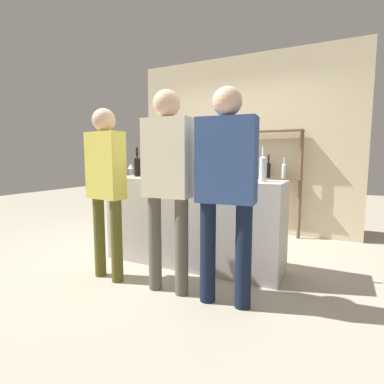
{
  "coord_description": "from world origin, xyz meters",
  "views": [
    {
      "loc": [
        1.46,
        -2.94,
        1.21
      ],
      "look_at": [
        0.0,
        0.0,
        0.82
      ],
      "focal_mm": 28.0,
      "sensor_mm": 36.0,
      "label": 1
    }
  ],
  "objects_px": {
    "counter_bottle_0": "(263,167)",
    "counter_bottle_1": "(198,168)",
    "customer_right": "(226,180)",
    "customer_left": "(106,179)",
    "counter_bottle_4": "(220,168)",
    "wine_glass": "(131,167)",
    "counter_bottle_2": "(137,165)",
    "customer_center": "(167,175)",
    "counter_bottle_3": "(201,166)",
    "ice_bucket": "(167,168)",
    "cork_jar": "(190,171)"
  },
  "relations": [
    {
      "from": "counter_bottle_3",
      "to": "counter_bottle_4",
      "type": "distance_m",
      "value": 0.23
    },
    {
      "from": "counter_bottle_2",
      "to": "customer_left",
      "type": "relative_size",
      "value": 0.22
    },
    {
      "from": "counter_bottle_1",
      "to": "counter_bottle_4",
      "type": "xyz_separation_m",
      "value": [
        0.21,
        0.12,
        -0.0
      ]
    },
    {
      "from": "ice_bucket",
      "to": "customer_left",
      "type": "relative_size",
      "value": 0.13
    },
    {
      "from": "cork_jar",
      "to": "customer_right",
      "type": "bearing_deg",
      "value": -48.25
    },
    {
      "from": "counter_bottle_2",
      "to": "ice_bucket",
      "type": "height_order",
      "value": "counter_bottle_2"
    },
    {
      "from": "counter_bottle_1",
      "to": "counter_bottle_2",
      "type": "bearing_deg",
      "value": 173.26
    },
    {
      "from": "counter_bottle_1",
      "to": "customer_left",
      "type": "relative_size",
      "value": 0.2
    },
    {
      "from": "counter_bottle_2",
      "to": "wine_glass",
      "type": "height_order",
      "value": "counter_bottle_2"
    },
    {
      "from": "cork_jar",
      "to": "counter_bottle_1",
      "type": "bearing_deg",
      "value": -41.2
    },
    {
      "from": "counter_bottle_0",
      "to": "customer_left",
      "type": "distance_m",
      "value": 1.53
    },
    {
      "from": "cork_jar",
      "to": "customer_right",
      "type": "relative_size",
      "value": 0.1
    },
    {
      "from": "customer_right",
      "to": "customer_left",
      "type": "bearing_deg",
      "value": 86.08
    },
    {
      "from": "ice_bucket",
      "to": "customer_center",
      "type": "xyz_separation_m",
      "value": [
        0.42,
        -0.68,
        -0.02
      ]
    },
    {
      "from": "customer_right",
      "to": "customer_center",
      "type": "bearing_deg",
      "value": 85.78
    },
    {
      "from": "customer_left",
      "to": "cork_jar",
      "type": "bearing_deg",
      "value": -20.92
    },
    {
      "from": "wine_glass",
      "to": "counter_bottle_3",
      "type": "bearing_deg",
      "value": 6.65
    },
    {
      "from": "wine_glass",
      "to": "customer_right",
      "type": "bearing_deg",
      "value": -25.18
    },
    {
      "from": "counter_bottle_1",
      "to": "cork_jar",
      "type": "distance_m",
      "value": 0.23
    },
    {
      "from": "counter_bottle_2",
      "to": "counter_bottle_4",
      "type": "distance_m",
      "value": 1.09
    },
    {
      "from": "counter_bottle_4",
      "to": "customer_center",
      "type": "bearing_deg",
      "value": -102.33
    },
    {
      "from": "counter_bottle_3",
      "to": "customer_center",
      "type": "height_order",
      "value": "customer_center"
    },
    {
      "from": "counter_bottle_3",
      "to": "customer_right",
      "type": "relative_size",
      "value": 0.2
    },
    {
      "from": "counter_bottle_0",
      "to": "ice_bucket",
      "type": "height_order",
      "value": "counter_bottle_0"
    },
    {
      "from": "ice_bucket",
      "to": "customer_right",
      "type": "relative_size",
      "value": 0.13
    },
    {
      "from": "counter_bottle_2",
      "to": "counter_bottle_4",
      "type": "bearing_deg",
      "value": 0.75
    },
    {
      "from": "counter_bottle_1",
      "to": "wine_glass",
      "type": "height_order",
      "value": "counter_bottle_1"
    },
    {
      "from": "counter_bottle_0",
      "to": "counter_bottle_4",
      "type": "height_order",
      "value": "counter_bottle_0"
    },
    {
      "from": "counter_bottle_3",
      "to": "cork_jar",
      "type": "xyz_separation_m",
      "value": [
        -0.16,
        0.04,
        -0.05
      ]
    },
    {
      "from": "counter_bottle_4",
      "to": "customer_right",
      "type": "relative_size",
      "value": 0.19
    },
    {
      "from": "counter_bottle_1",
      "to": "customer_center",
      "type": "distance_m",
      "value": 0.69
    },
    {
      "from": "counter_bottle_3",
      "to": "ice_bucket",
      "type": "relative_size",
      "value": 1.58
    },
    {
      "from": "counter_bottle_0",
      "to": "counter_bottle_4",
      "type": "distance_m",
      "value": 0.5
    },
    {
      "from": "counter_bottle_0",
      "to": "counter_bottle_2",
      "type": "distance_m",
      "value": 1.58
    },
    {
      "from": "cork_jar",
      "to": "customer_left",
      "type": "relative_size",
      "value": 0.1
    },
    {
      "from": "counter_bottle_2",
      "to": "customer_left",
      "type": "xyz_separation_m",
      "value": [
        0.23,
        -0.81,
        -0.11
      ]
    },
    {
      "from": "customer_left",
      "to": "counter_bottle_1",
      "type": "bearing_deg",
      "value": -34.55
    },
    {
      "from": "counter_bottle_2",
      "to": "counter_bottle_0",
      "type": "bearing_deg",
      "value": -3.02
    },
    {
      "from": "counter_bottle_2",
      "to": "customer_right",
      "type": "distance_m",
      "value": 1.65
    },
    {
      "from": "counter_bottle_3",
      "to": "ice_bucket",
      "type": "xyz_separation_m",
      "value": [
        -0.37,
        -0.13,
        -0.02
      ]
    },
    {
      "from": "counter_bottle_3",
      "to": "cork_jar",
      "type": "distance_m",
      "value": 0.17
    },
    {
      "from": "wine_glass",
      "to": "cork_jar",
      "type": "bearing_deg",
      "value": 11.0
    },
    {
      "from": "counter_bottle_2",
      "to": "counter_bottle_3",
      "type": "bearing_deg",
      "value": 0.68
    },
    {
      "from": "counter_bottle_2",
      "to": "customer_right",
      "type": "relative_size",
      "value": 0.21
    },
    {
      "from": "wine_glass",
      "to": "counter_bottle_0",
      "type": "bearing_deg",
      "value": 0.37
    },
    {
      "from": "customer_center",
      "to": "counter_bottle_4",
      "type": "bearing_deg",
      "value": -14.38
    },
    {
      "from": "counter_bottle_0",
      "to": "counter_bottle_1",
      "type": "height_order",
      "value": "counter_bottle_0"
    },
    {
      "from": "counter_bottle_3",
      "to": "customer_left",
      "type": "xyz_separation_m",
      "value": [
        -0.63,
        -0.82,
        -0.11
      ]
    },
    {
      "from": "customer_right",
      "to": "customer_center",
      "type": "distance_m",
      "value": 0.54
    },
    {
      "from": "customer_right",
      "to": "customer_center",
      "type": "relative_size",
      "value": 0.99
    }
  ]
}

